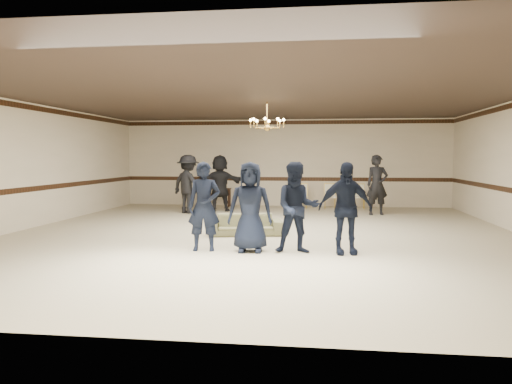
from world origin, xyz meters
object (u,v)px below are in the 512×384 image
(adult_left, at_px, (188,184))
(adult_mid, at_px, (220,183))
(boy_a, at_px, (204,206))
(boy_d, at_px, (345,208))
(banquet_chair_mid, at_px, (330,196))
(boy_c, at_px, (297,208))
(banquet_chair_left, at_px, (301,196))
(boy_b, at_px, (250,207))
(adult_right, at_px, (377,185))
(banquet_chair_right, at_px, (359,197))
(settee, at_px, (245,225))
(chandelier, at_px, (267,115))
(console_table, at_px, (219,197))

(adult_left, height_order, adult_mid, same)
(boy_a, relative_size, adult_left, 0.92)
(boy_d, bearing_deg, banquet_chair_mid, 79.85)
(boy_c, bearing_deg, banquet_chair_left, 85.56)
(boy_a, distance_m, boy_b, 0.90)
(banquet_chair_left, bearing_deg, adult_right, -41.39)
(boy_a, height_order, banquet_chair_mid, boy_a)
(banquet_chair_right, bearing_deg, banquet_chair_mid, 179.38)
(boy_c, xyz_separation_m, boy_d, (0.90, 0.00, 0.00))
(boy_a, bearing_deg, adult_right, 53.32)
(banquet_chair_left, xyz_separation_m, banquet_chair_right, (2.00, 0.00, 0.00))
(boy_a, distance_m, banquet_chair_mid, 8.76)
(settee, relative_size, adult_right, 0.89)
(boy_b, distance_m, banquet_chair_right, 8.79)
(boy_b, relative_size, boy_d, 1.00)
(adult_mid, distance_m, banquet_chair_right, 4.88)
(boy_c, bearing_deg, adult_left, 114.96)
(chandelier, height_order, adult_mid, chandelier)
(boy_c, bearing_deg, adult_mid, 106.40)
(chandelier, relative_size, boy_b, 0.54)
(settee, height_order, banquet_chair_left, banquet_chair_left)
(boy_a, bearing_deg, settee, 70.62)
(adult_left, xyz_separation_m, banquet_chair_left, (3.57, 2.05, -0.51))
(adult_left, xyz_separation_m, adult_right, (6.00, 0.30, 0.00))
(boy_b, bearing_deg, banquet_chair_right, 68.75)
(adult_right, bearing_deg, boy_a, -133.50)
(chandelier, bearing_deg, boy_d, -60.33)
(adult_right, relative_size, banquet_chair_right, 2.19)
(settee, bearing_deg, boy_b, -90.04)
(adult_right, bearing_deg, banquet_chair_mid, 116.79)
(boy_d, relative_size, adult_right, 0.92)
(adult_right, xyz_separation_m, console_table, (-5.43, 1.95, -0.60))
(adult_mid, relative_size, console_table, 2.31)
(settee, distance_m, adult_mid, 5.29)
(boy_a, bearing_deg, console_table, 93.93)
(banquet_chair_right, bearing_deg, boy_b, -108.13)
(boy_a, xyz_separation_m, banquet_chair_right, (3.54, 8.37, -0.44))
(settee, height_order, adult_left, adult_left)
(adult_right, bearing_deg, adult_left, 170.32)
(banquet_chair_left, bearing_deg, chandelier, -103.04)
(adult_left, xyz_separation_m, banquet_chair_mid, (4.57, 2.05, -0.51))
(boy_b, height_order, adult_mid, adult_mid)
(boy_a, bearing_deg, banquet_chair_left, 73.85)
(adult_right, distance_m, banquet_chair_left, 3.04)
(boy_c, bearing_deg, banquet_chair_mid, 78.73)
(boy_a, xyz_separation_m, boy_c, (1.80, 0.00, 0.00))
(boy_b, bearing_deg, banquet_chair_left, 81.87)
(boy_c, relative_size, banquet_chair_left, 2.01)
(boy_a, distance_m, console_table, 8.71)
(settee, distance_m, console_table, 6.82)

